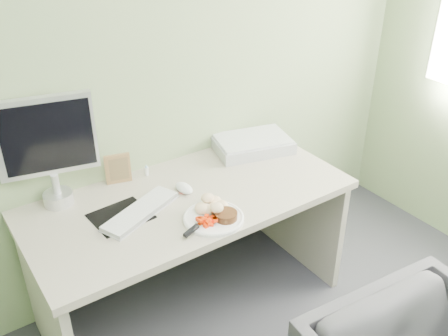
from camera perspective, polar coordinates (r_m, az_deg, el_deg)
wall_back at (r=2.51m, az=-9.02°, el=12.77°), size 3.50×0.00×3.50m
desk at (r=2.57m, az=-3.87°, el=-6.60°), size 1.60×0.75×0.73m
plate at (r=2.29m, az=-1.20°, el=-5.76°), size 0.28×0.28×0.01m
steak at (r=2.27m, az=0.23°, el=-5.45°), size 0.12×0.12×0.03m
potato_pile at (r=2.31m, az=-1.20°, el=-4.18°), size 0.14×0.12×0.07m
carrot_heap at (r=2.23m, az=-1.83°, el=-5.87°), size 0.08×0.07×0.05m
steak_knife at (r=2.21m, az=-3.15°, el=-6.69°), size 0.23×0.11×0.02m
mousepad at (r=2.36m, az=-11.72°, el=-5.42°), size 0.27×0.24×0.00m
keyboard at (r=2.36m, az=-9.50°, el=-4.83°), size 0.43×0.28×0.02m
computer_mouse at (r=2.49m, az=-4.60°, el=-2.31°), size 0.07×0.12×0.04m
photo_frame at (r=2.58m, az=-12.03°, el=-0.07°), size 0.13×0.05×0.16m
eyedrop_bottle at (r=2.65m, az=-8.84°, el=-0.26°), size 0.02×0.02×0.06m
scanner at (r=2.87m, az=3.26°, el=2.70°), size 0.48×0.38×0.07m
monitor at (r=2.40m, az=-19.55°, el=2.40°), size 0.45×0.16×0.54m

